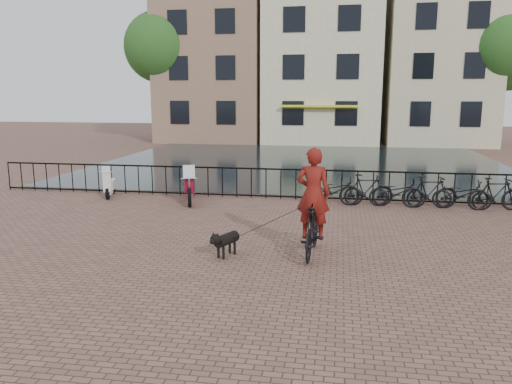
% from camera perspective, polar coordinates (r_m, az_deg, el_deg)
% --- Properties ---
extents(ground, '(100.00, 100.00, 0.00)m').
position_cam_1_polar(ground, '(9.12, -3.18, -11.04)').
color(ground, brown).
rests_on(ground, ground).
extents(canal_water, '(20.00, 20.00, 0.00)m').
position_cam_1_polar(canal_water, '(25.84, 5.26, 3.42)').
color(canal_water, black).
rests_on(canal_water, ground).
extents(railing, '(20.00, 0.05, 1.02)m').
position_cam_1_polar(railing, '(16.61, 2.86, 0.92)').
color(railing, black).
rests_on(railing, ground).
extents(canal_house_left, '(7.50, 9.00, 12.80)m').
position_cam_1_polar(canal_house_left, '(39.48, -4.41, 15.38)').
color(canal_house_left, '#87664E').
rests_on(canal_house_left, ground).
extents(canal_house_mid, '(8.00, 9.50, 11.80)m').
position_cam_1_polar(canal_house_mid, '(38.34, 7.69, 14.69)').
color(canal_house_mid, beige).
rests_on(canal_house_mid, ground).
extents(canal_house_right, '(7.00, 9.00, 13.30)m').
position_cam_1_polar(canal_house_right, '(38.94, 20.00, 15.20)').
color(canal_house_right, '#BDB48D').
rests_on(canal_house_right, ground).
extents(tree_far_left, '(5.04, 5.04, 9.27)m').
position_cam_1_polar(tree_far_left, '(37.66, -10.95, 15.93)').
color(tree_far_left, black).
rests_on(tree_far_left, ground).
extents(tree_far_right, '(4.76, 4.76, 8.76)m').
position_cam_1_polar(tree_far_right, '(36.78, 26.36, 14.54)').
color(tree_far_right, black).
rests_on(tree_far_right, ground).
extents(cyclist, '(0.90, 2.04, 2.75)m').
position_cam_1_polar(cyclist, '(10.71, 6.51, -1.88)').
color(cyclist, black).
rests_on(cyclist, ground).
extents(dog, '(0.63, 0.94, 0.60)m').
position_cam_1_polar(dog, '(10.80, -3.38, -5.80)').
color(dog, black).
rests_on(dog, ground).
extents(motorcycle, '(0.99, 1.94, 1.35)m').
position_cam_1_polar(motorcycle, '(16.20, -7.65, 1.19)').
color(motorcycle, maroon).
rests_on(motorcycle, ground).
extents(scooter, '(0.67, 1.29, 1.15)m').
position_cam_1_polar(scooter, '(17.68, -16.37, 1.34)').
color(scooter, silver).
rests_on(scooter, ground).
extents(parked_bike_0, '(1.72, 0.60, 0.90)m').
position_cam_1_polar(parked_bike_0, '(15.92, 9.05, 0.16)').
color(parked_bike_0, black).
rests_on(parked_bike_0, ground).
extents(parked_bike_1, '(1.70, 0.64, 1.00)m').
position_cam_1_polar(parked_bike_1, '(15.94, 12.47, 0.22)').
color(parked_bike_1, black).
rests_on(parked_bike_1, ground).
extents(parked_bike_2, '(1.73, 0.63, 0.90)m').
position_cam_1_polar(parked_bike_2, '(16.02, 15.85, -0.06)').
color(parked_bike_2, black).
rests_on(parked_bike_2, ground).
extents(parked_bike_3, '(1.71, 0.67, 1.00)m').
position_cam_1_polar(parked_bike_3, '(16.15, 19.21, 0.00)').
color(parked_bike_3, black).
rests_on(parked_bike_3, ground).
extents(parked_bike_4, '(1.76, 0.73, 0.90)m').
position_cam_1_polar(parked_bike_4, '(16.35, 22.48, -0.27)').
color(parked_bike_4, black).
rests_on(parked_bike_4, ground).
extents(parked_bike_5, '(1.72, 0.71, 1.00)m').
position_cam_1_polar(parked_bike_5, '(16.58, 25.69, -0.21)').
color(parked_bike_5, black).
rests_on(parked_bike_5, ground).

